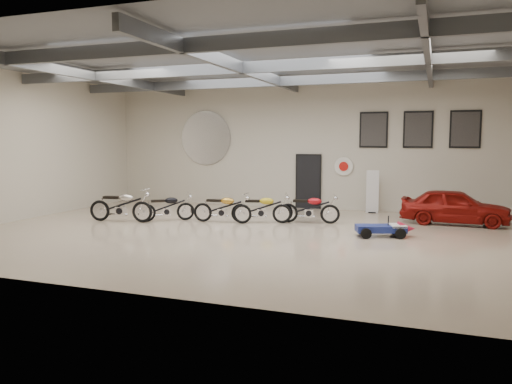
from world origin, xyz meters
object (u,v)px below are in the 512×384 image
(motorcycle_silver, at_px, (121,205))
(motorcycle_red, at_px, (309,208))
(motorcycle_yellow, at_px, (261,208))
(go_kart, at_px, (386,226))
(vintage_car, at_px, (455,206))
(banner_stand, at_px, (372,190))
(motorcycle_gold, at_px, (222,207))
(motorcycle_black, at_px, (166,207))

(motorcycle_silver, distance_m, motorcycle_red, 6.26)
(motorcycle_yellow, distance_m, go_kart, 4.21)
(go_kart, distance_m, vintage_car, 3.52)
(go_kart, height_order, vintage_car, vintage_car)
(banner_stand, distance_m, go_kart, 4.70)
(motorcycle_silver, height_order, go_kart, motorcycle_silver)
(banner_stand, height_order, motorcycle_gold, banner_stand)
(motorcycle_silver, bearing_deg, motorcycle_red, 8.76)
(motorcycle_gold, distance_m, motorcycle_red, 2.86)
(motorcycle_yellow, bearing_deg, go_kart, -28.97)
(motorcycle_silver, height_order, motorcycle_black, motorcycle_silver)
(banner_stand, height_order, motorcycle_black, banner_stand)
(motorcycle_black, relative_size, go_kart, 1.10)
(banner_stand, relative_size, motorcycle_black, 0.91)
(motorcycle_silver, height_order, motorcycle_yellow, motorcycle_silver)
(banner_stand, xyz_separation_m, motorcycle_red, (-1.66, -3.06, -0.34))
(banner_stand, xyz_separation_m, motorcycle_black, (-6.29, -4.28, -0.36))
(motorcycle_black, relative_size, motorcycle_yellow, 0.95)
(motorcycle_silver, bearing_deg, go_kart, -6.27)
(motorcycle_gold, height_order, go_kart, motorcycle_gold)
(motorcycle_red, bearing_deg, vintage_car, 9.84)
(motorcycle_gold, relative_size, motorcycle_yellow, 1.00)
(motorcycle_silver, distance_m, vintage_car, 10.97)
(motorcycle_silver, distance_m, motorcycle_black, 1.50)
(motorcycle_yellow, bearing_deg, motorcycle_black, 177.66)
(banner_stand, relative_size, vintage_car, 0.50)
(motorcycle_silver, bearing_deg, motorcycle_gold, 8.25)
(motorcycle_yellow, relative_size, motorcycle_red, 1.00)
(motorcycle_red, bearing_deg, go_kart, -38.24)
(motorcycle_black, relative_size, motorcycle_gold, 0.95)
(banner_stand, xyz_separation_m, motorcycle_yellow, (-3.15, -3.57, -0.34))
(motorcycle_black, height_order, go_kart, motorcycle_black)
(motorcycle_black, distance_m, motorcycle_gold, 1.94)
(banner_stand, bearing_deg, motorcycle_black, -155.59)
(motorcycle_silver, relative_size, motorcycle_gold, 1.11)
(motorcycle_silver, distance_m, motorcycle_gold, 3.41)
(motorcycle_gold, distance_m, vintage_car, 7.56)
(vintage_car, bearing_deg, motorcycle_black, 108.09)
(motorcycle_red, bearing_deg, motorcycle_yellow, -169.06)
(motorcycle_black, height_order, motorcycle_yellow, motorcycle_yellow)
(motorcycle_black, bearing_deg, motorcycle_silver, 169.91)
(motorcycle_yellow, bearing_deg, motorcycle_red, 3.79)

